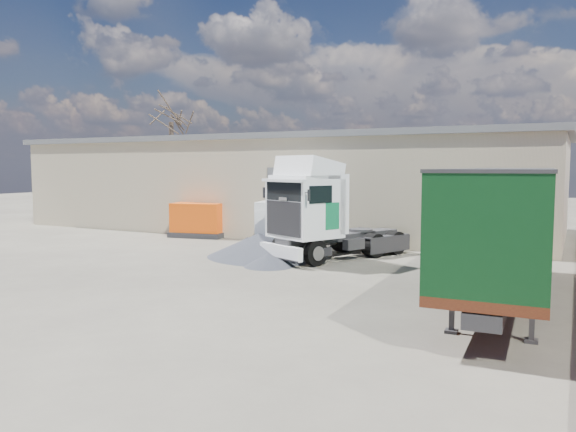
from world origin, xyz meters
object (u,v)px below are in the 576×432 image
at_px(bare_tree, 171,110).
at_px(box_trailer, 505,221).
at_px(orange_skip, 199,222).
at_px(panel_van, 290,221).
at_px(tractor_unit, 320,216).

relative_size(bare_tree, box_trailer, 0.88).
relative_size(bare_tree, orange_skip, 3.08).
distance_m(panel_van, orange_skip, 5.44).
bearing_deg(tractor_unit, panel_van, 155.57).
xyz_separation_m(tractor_unit, orange_skip, (-8.57, 3.77, -0.94)).
height_order(bare_tree, tractor_unit, bare_tree).
height_order(tractor_unit, box_trailer, tractor_unit).
relative_size(tractor_unit, orange_skip, 2.03).
distance_m(bare_tree, panel_van, 19.83).
bearing_deg(orange_skip, panel_van, -13.54).
relative_size(bare_tree, tractor_unit, 1.52).
xyz_separation_m(box_trailer, panel_van, (-10.34, 7.63, -1.11)).
height_order(tractor_unit, orange_skip, tractor_unit).
bearing_deg(box_trailer, tractor_unit, 148.11).
bearing_deg(orange_skip, bare_tree, 123.10).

